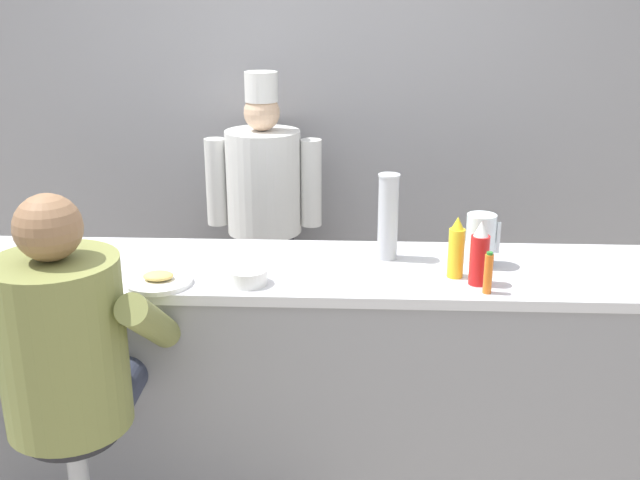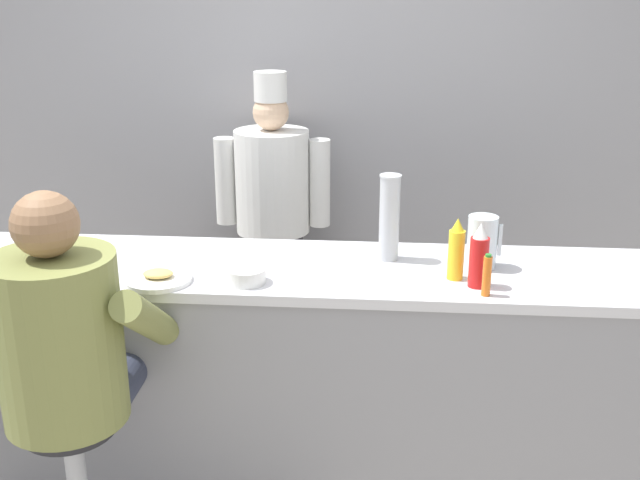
{
  "view_description": "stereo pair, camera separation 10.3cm",
  "coord_description": "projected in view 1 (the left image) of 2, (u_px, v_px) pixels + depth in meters",
  "views": [
    {
      "loc": [
        0.28,
        -2.44,
        2.05
      ],
      "look_at": [
        0.16,
        0.28,
        1.12
      ],
      "focal_mm": 42.0,
      "sensor_mm": 36.0,
      "label": 1
    },
    {
      "loc": [
        0.38,
        -2.43,
        2.05
      ],
      "look_at": [
        0.16,
        0.28,
        1.12
      ],
      "focal_mm": 42.0,
      "sensor_mm": 36.0,
      "label": 2
    }
  ],
  "objects": [
    {
      "name": "diner_counter",
      "position": [
        283.0,
        378.0,
        3.11
      ],
      "size": [
        3.14,
        0.63,
        1.0
      ],
      "color": "gray",
      "rests_on": "ground_plane"
    },
    {
      "name": "ketchup_bottle_red",
      "position": [
        479.0,
        255.0,
        2.73
      ],
      "size": [
        0.07,
        0.07,
        0.24
      ],
      "color": "red",
      "rests_on": "diner_counter"
    },
    {
      "name": "breakfast_plate",
      "position": [
        159.0,
        281.0,
        2.76
      ],
      "size": [
        0.25,
        0.25,
        0.05
      ],
      "color": "white",
      "rests_on": "diner_counter"
    },
    {
      "name": "coffee_mug_tan",
      "position": [
        33.0,
        257.0,
        2.92
      ],
      "size": [
        0.12,
        0.08,
        0.08
      ],
      "color": "beige",
      "rests_on": "diner_counter"
    },
    {
      "name": "hot_sauce_bottle_orange",
      "position": [
        488.0,
        273.0,
        2.66
      ],
      "size": [
        0.03,
        0.03,
        0.16
      ],
      "color": "orange",
      "rests_on": "diner_counter"
    },
    {
      "name": "wall_back",
      "position": [
        305.0,
        115.0,
        4.25
      ],
      "size": [
        10.0,
        0.06,
        2.7
      ],
      "color": "#99999E",
      "rests_on": "ground_plane"
    },
    {
      "name": "mustard_bottle_yellow",
      "position": [
        456.0,
        249.0,
        2.8
      ],
      "size": [
        0.06,
        0.06,
        0.24
      ],
      "color": "yellow",
      "rests_on": "diner_counter"
    },
    {
      "name": "cup_stack_steel",
      "position": [
        388.0,
        217.0,
        2.98
      ],
      "size": [
        0.09,
        0.09,
        0.35
      ],
      "color": "#B7BABF",
      "rests_on": "diner_counter"
    },
    {
      "name": "diner_seated_olive",
      "position": [
        68.0,
        351.0,
        2.47
      ],
      "size": [
        0.63,
        0.62,
        1.45
      ],
      "color": "#B2B5BA",
      "rests_on": "ground_plane"
    },
    {
      "name": "cook_in_whites_near",
      "position": [
        264.0,
        207.0,
        4.13
      ],
      "size": [
        0.63,
        0.41,
        1.62
      ],
      "color": "#232328",
      "rests_on": "ground_plane"
    },
    {
      "name": "cereal_bowl",
      "position": [
        248.0,
        277.0,
        2.76
      ],
      "size": [
        0.15,
        0.15,
        0.06
      ],
      "color": "white",
      "rests_on": "diner_counter"
    },
    {
      "name": "water_pitcher_clear",
      "position": [
        480.0,
        240.0,
        2.92
      ],
      "size": [
        0.13,
        0.12,
        0.21
      ],
      "color": "silver",
      "rests_on": "diner_counter"
    }
  ]
}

